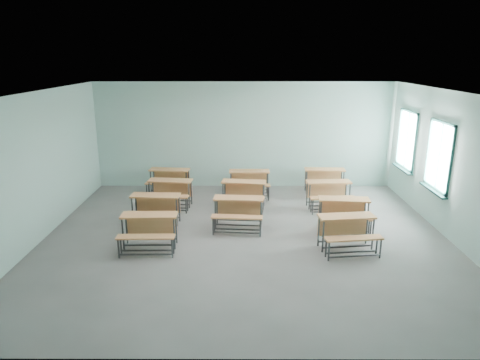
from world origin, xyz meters
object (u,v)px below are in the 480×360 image
object	(u,v)px
desk_unit_r0c2	(348,228)
desk_unit_r2c1	(243,191)
desk_unit_r2c0	(170,190)
desk_unit_r2c2	(329,191)
desk_unit_r1c2	(344,210)
desk_unit_r1c0	(155,206)
desk_unit_r0c0	(149,227)
desk_unit_r3c2	(325,178)
desk_unit_r3c1	(249,179)
desk_unit_r1c1	(238,209)
desk_unit_r3c0	(169,178)

from	to	relation	value
desk_unit_r0c2	desk_unit_r2c1	xyz separation A→B (m)	(-2.15, 2.55, 0.00)
desk_unit_r2c0	desk_unit_r2c2	xyz separation A→B (m)	(4.25, -0.11, 0.00)
desk_unit_r0c2	desk_unit_r2c2	bearing A→B (deg)	80.31
desk_unit_r1c2	desk_unit_r1c0	bearing A→B (deg)	-178.76
desk_unit_r2c2	desk_unit_r2c0	bearing A→B (deg)	174.76
desk_unit_r1c0	desk_unit_r0c2	bearing A→B (deg)	-14.70
desk_unit_r2c0	desk_unit_r2c2	size ratio (longest dim) A/B	1.01
desk_unit_r2c1	desk_unit_r2c2	xyz separation A→B (m)	(2.28, -0.00, 0.00)
desk_unit_r0c2	desk_unit_r2c0	size ratio (longest dim) A/B	1.02
desk_unit_r0c0	desk_unit_r3c2	xyz separation A→B (m)	(4.39, 3.78, 0.00)
desk_unit_r3c2	desk_unit_r0c2	bearing A→B (deg)	-91.29
desk_unit_r3c2	desk_unit_r2c2	bearing A→B (deg)	-93.18
desk_unit_r0c0	desk_unit_r1c2	size ratio (longest dim) A/B	0.96
desk_unit_r2c1	desk_unit_r3c1	size ratio (longest dim) A/B	1.07
desk_unit_r1c1	desk_unit_r2c2	distance (m)	2.76
desk_unit_r0c0	desk_unit_r3c0	world-z (taller)	same
desk_unit_r3c0	desk_unit_r0c0	bearing A→B (deg)	-80.80
desk_unit_r1c2	desk_unit_r3c2	world-z (taller)	same
desk_unit_r0c2	desk_unit_r2c1	size ratio (longest dim) A/B	1.00
desk_unit_r3c1	desk_unit_r0c0	bearing A→B (deg)	-121.64
desk_unit_r2c0	desk_unit_r3c0	xyz separation A→B (m)	(-0.21, 1.15, 0.00)
desk_unit_r1c0	desk_unit_r3c1	xyz separation A→B (m)	(2.29, 2.26, 0.00)
desk_unit_r1c1	desk_unit_r3c0	bearing A→B (deg)	132.59
desk_unit_r0c2	desk_unit_r3c0	xyz separation A→B (m)	(-4.33, 3.81, 0.00)
desk_unit_r2c2	desk_unit_r2c1	bearing A→B (deg)	176.13
desk_unit_r1c0	desk_unit_r2c1	size ratio (longest dim) A/B	0.96
desk_unit_r0c0	desk_unit_r2c2	world-z (taller)	same
desk_unit_r2c2	desk_unit_r3c0	bearing A→B (deg)	160.45
desk_unit_r2c0	desk_unit_r2c1	xyz separation A→B (m)	(1.97, -0.10, 0.00)
desk_unit_r0c0	desk_unit_r3c2	distance (m)	5.79
desk_unit_r3c1	desk_unit_r3c2	size ratio (longest dim) A/B	0.98
desk_unit_r0c0	desk_unit_r2c1	xyz separation A→B (m)	(1.99, 2.49, 0.00)
desk_unit_r1c1	desk_unit_r2c2	xyz separation A→B (m)	(2.40, 1.37, 0.00)
desk_unit_r2c1	desk_unit_r3c0	size ratio (longest dim) A/B	1.01
desk_unit_r0c2	desk_unit_r3c0	size ratio (longest dim) A/B	1.01
desk_unit_r2c1	desk_unit_r3c2	size ratio (longest dim) A/B	1.04
desk_unit_r2c1	desk_unit_r3c1	world-z (taller)	same
desk_unit_r1c2	desk_unit_r3c2	xyz separation A→B (m)	(0.07, 2.73, 0.00)
desk_unit_r1c0	desk_unit_r1c2	xyz separation A→B (m)	(4.45, -0.26, 0.00)
desk_unit_r0c0	desk_unit_r1c0	distance (m)	1.32
desk_unit_r1c2	desk_unit_r2c0	world-z (taller)	same
desk_unit_r1c1	desk_unit_r3c1	xyz separation A→B (m)	(0.30, 2.46, 0.00)
desk_unit_r3c1	desk_unit_r3c0	bearing A→B (deg)	175.45
desk_unit_r0c2	desk_unit_r1c1	world-z (taller)	same
desk_unit_r0c2	desk_unit_r2c1	world-z (taller)	same
desk_unit_r0c0	desk_unit_r0c2	xyz separation A→B (m)	(4.14, -0.06, 0.00)
desk_unit_r1c2	desk_unit_r2c1	bearing A→B (deg)	152.98
desk_unit_r1c1	desk_unit_r3c2	size ratio (longest dim) A/B	1.02
desk_unit_r0c2	desk_unit_r2c2	size ratio (longest dim) A/B	1.03
desk_unit_r0c2	desk_unit_r1c0	distance (m)	4.48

